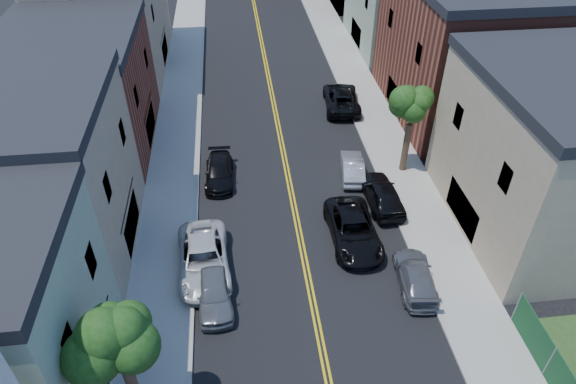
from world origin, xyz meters
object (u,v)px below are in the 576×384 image
object	(u,v)px
grey_car_right	(416,276)
silver_car_right	(352,167)
dark_car_right_far	(341,98)
black_suv_lane	(353,230)
white_pickup	(204,259)
black_car_right	(382,194)
grey_car_left	(214,291)
black_car_left	(219,172)

from	to	relation	value
grey_car_right	silver_car_right	size ratio (longest dim) A/B	1.09
dark_car_right_far	black_suv_lane	world-z (taller)	dark_car_right_far
white_pickup	black_car_right	bearing A→B (deg)	18.61
grey_car_left	grey_car_right	xyz separation A→B (m)	(10.44, -0.14, -0.09)
white_pickup	dark_car_right_far	xyz separation A→B (m)	(11.00, 17.15, 0.00)
black_car_right	black_suv_lane	distance (m)	3.94
silver_car_right	grey_car_left	bearing A→B (deg)	54.73
silver_car_right	dark_car_right_far	distance (m)	9.61
black_car_right	silver_car_right	xyz separation A→B (m)	(-1.16, 3.21, -0.15)
grey_car_left	dark_car_right_far	size ratio (longest dim) A/B	0.74
grey_car_left	black_car_left	distance (m)	10.37
silver_car_right	dark_car_right_far	world-z (taller)	dark_car_right_far
grey_car_left	silver_car_right	world-z (taller)	grey_car_left
grey_car_right	white_pickup	bearing A→B (deg)	-5.81
black_car_right	dark_car_right_far	world-z (taller)	black_car_right
white_pickup	black_suv_lane	bearing A→B (deg)	5.87
grey_car_left	black_suv_lane	world-z (taller)	black_suv_lane
black_car_right	black_suv_lane	bearing A→B (deg)	47.86
grey_car_right	dark_car_right_far	xyz separation A→B (m)	(0.00, 19.52, 0.17)
silver_car_right	black_suv_lane	xyz separation A→B (m)	(-1.34, -6.26, 0.12)
dark_car_right_far	grey_car_left	bearing A→B (deg)	67.04
white_pickup	grey_car_right	xyz separation A→B (m)	(11.00, -2.37, -0.17)
grey_car_left	black_car_left	xyz separation A→B (m)	(0.33, 10.37, -0.09)
silver_car_right	black_car_left	bearing A→B (deg)	4.71
black_car_right	black_suv_lane	size ratio (longest dim) A/B	0.85
black_car_left	black_car_right	world-z (taller)	black_car_right
grey_car_left	silver_car_right	bearing A→B (deg)	43.47
black_car_left	dark_car_right_far	xyz separation A→B (m)	(10.11, 9.02, 0.16)
white_pickup	grey_car_left	distance (m)	2.31
black_car_right	silver_car_right	bearing A→B (deg)	-72.85
grey_car_right	silver_car_right	bearing A→B (deg)	-76.98
black_car_right	black_car_left	bearing A→B (deg)	-22.99
grey_car_left	silver_car_right	size ratio (longest dim) A/B	1.07
grey_car_left	black_suv_lane	bearing A→B (deg)	21.11
white_pickup	grey_car_right	world-z (taller)	white_pickup
white_pickup	black_car_right	size ratio (longest dim) A/B	1.21
white_pickup	black_car_left	size ratio (longest dim) A/B	1.30
grey_car_left	black_car_right	xyz separation A→B (m)	(10.44, 6.64, 0.09)
black_suv_lane	dark_car_right_far	bearing A→B (deg)	80.20
white_pickup	silver_car_right	distance (m)	12.44
white_pickup	black_suv_lane	distance (m)	8.61
grey_car_left	grey_car_right	size ratio (longest dim) A/B	0.97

